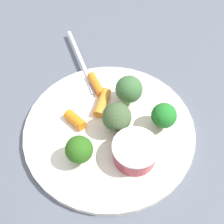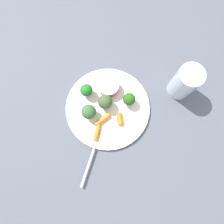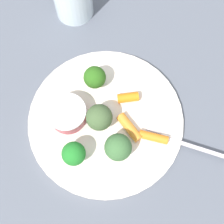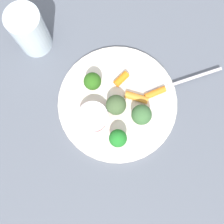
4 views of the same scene
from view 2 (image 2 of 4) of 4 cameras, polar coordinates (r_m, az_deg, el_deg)
The scene contains 12 objects.
ground_plane at distance 0.63m, azimuth -1.27°, elevation 1.08°, with size 2.40×2.40×0.00m, color #525863.
plate at distance 0.63m, azimuth -1.28°, elevation 1.21°, with size 0.27×0.27×0.01m, color silver.
sauce_cup at distance 0.63m, azimuth -1.01°, elevation 7.54°, with size 0.07×0.07×0.03m.
broccoli_floret_0 at distance 0.60m, azimuth 5.13°, elevation 3.83°, with size 0.04×0.04×0.05m.
broccoli_floret_1 at distance 0.59m, azimuth -6.92°, elevation 0.04°, with size 0.05×0.05×0.05m.
broccoli_floret_2 at distance 0.59m, azimuth -2.03°, elevation 3.01°, with size 0.04×0.04×0.05m.
broccoli_floret_3 at distance 0.62m, azimuth -7.67°, elevation 6.45°, with size 0.04×0.04×0.05m.
carrot_stick_0 at distance 0.60m, azimuth -4.47°, elevation -6.12°, with size 0.01×0.01×0.05m, color orange.
carrot_stick_1 at distance 0.61m, azimuth 2.33°, elevation -2.07°, with size 0.02×0.02×0.04m, color orange.
carrot_stick_2 at distance 0.61m, azimuth -2.99°, elevation -2.21°, with size 0.02×0.02×0.05m, color orange.
fork at distance 0.60m, azimuth -6.15°, elevation -12.89°, with size 0.02×0.18×0.00m.
drinking_glass at distance 0.64m, azimuth 20.84°, elevation 8.26°, with size 0.08×0.08×0.12m, color silver.
Camera 2 is at (0.07, -0.14, 0.61)m, focal length 30.63 mm.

